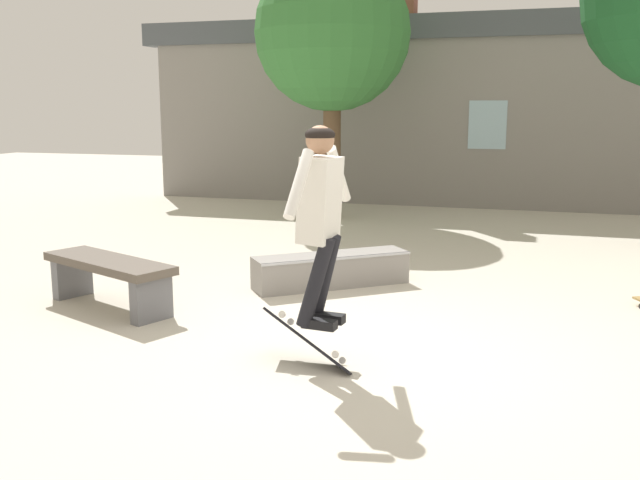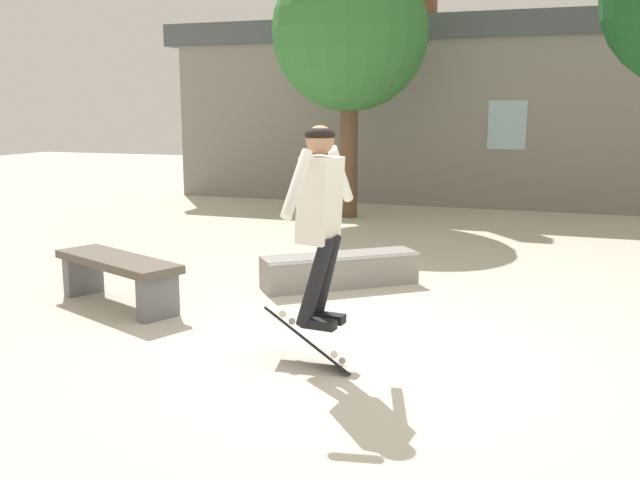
{
  "view_description": "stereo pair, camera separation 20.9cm",
  "coord_description": "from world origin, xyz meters",
  "px_view_note": "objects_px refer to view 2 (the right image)",
  "views": [
    {
      "loc": [
        1.26,
        -5.24,
        1.94
      ],
      "look_at": [
        -0.26,
        -0.29,
        0.96
      ],
      "focal_mm": 40.0,
      "sensor_mm": 36.0,
      "label": 1
    },
    {
      "loc": [
        1.46,
        -5.18,
        1.94
      ],
      "look_at": [
        -0.26,
        -0.29,
        0.96
      ],
      "focal_mm": 40.0,
      "sensor_mm": 36.0,
      "label": 2
    }
  ],
  "objects_px": {
    "skater": "(320,208)",
    "skateboard_flipping": "(309,342)",
    "tree_left": "(350,33)",
    "park_bench": "(118,271)",
    "skate_ledge": "(340,270)"
  },
  "relations": [
    {
      "from": "tree_left",
      "to": "park_bench",
      "type": "distance_m",
      "value": 6.84
    },
    {
      "from": "tree_left",
      "to": "park_bench",
      "type": "relative_size",
      "value": 2.77
    },
    {
      "from": "skater",
      "to": "skateboard_flipping",
      "type": "distance_m",
      "value": 1.03
    },
    {
      "from": "skateboard_flipping",
      "to": "skater",
      "type": "bearing_deg",
      "value": 26.01
    },
    {
      "from": "park_bench",
      "to": "skate_ledge",
      "type": "height_order",
      "value": "park_bench"
    },
    {
      "from": "tree_left",
      "to": "skater",
      "type": "distance_m",
      "value": 7.61
    },
    {
      "from": "tree_left",
      "to": "skater",
      "type": "bearing_deg",
      "value": -74.49
    },
    {
      "from": "park_bench",
      "to": "skater",
      "type": "bearing_deg",
      "value": 3.37
    },
    {
      "from": "skate_ledge",
      "to": "skater",
      "type": "distance_m",
      "value": 2.61
    },
    {
      "from": "skate_ledge",
      "to": "skateboard_flipping",
      "type": "distance_m",
      "value": 2.4
    },
    {
      "from": "skater",
      "to": "skateboard_flipping",
      "type": "xyz_separation_m",
      "value": [
        -0.09,
        -0.01,
        -1.03
      ]
    },
    {
      "from": "skateboard_flipping",
      "to": "skate_ledge",
      "type": "bearing_deg",
      "value": 118.57
    },
    {
      "from": "tree_left",
      "to": "skateboard_flipping",
      "type": "distance_m",
      "value": 7.93
    },
    {
      "from": "tree_left",
      "to": "skateboard_flipping",
      "type": "bearing_deg",
      "value": -75.17
    },
    {
      "from": "tree_left",
      "to": "park_bench",
      "type": "xyz_separation_m",
      "value": [
        -0.45,
        -6.22,
        -2.8
      ]
    }
  ]
}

